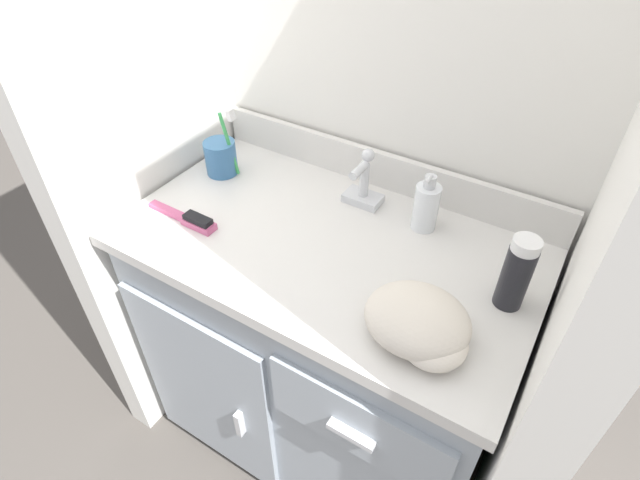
{
  "coord_description": "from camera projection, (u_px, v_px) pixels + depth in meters",
  "views": [
    {
      "loc": [
        0.43,
        -0.71,
        1.5
      ],
      "look_at": [
        0.0,
        -0.03,
        0.81
      ],
      "focal_mm": 28.0,
      "sensor_mm": 36.0,
      "label": 1
    }
  ],
  "objects": [
    {
      "name": "ground_plane",
      "position": [
        324.0,
        425.0,
        1.61
      ],
      "size": [
        6.0,
        6.0,
        0.0
      ],
      "primitive_type": "plane",
      "color": "#4C4742"
    },
    {
      "name": "wall_back",
      "position": [
        402.0,
        53.0,
        1.09
      ],
      "size": [
        1.1,
        0.08,
        2.2
      ],
      "primitive_type": "cube",
      "color": "silver",
      "rests_on": "ground_plane"
    },
    {
      "name": "wall_left",
      "position": [
        130.0,
        52.0,
        1.09
      ],
      "size": [
        0.08,
        0.61,
        2.2
      ],
      "primitive_type": "cube",
      "color": "silver",
      "rests_on": "ground_plane"
    },
    {
      "name": "vanity",
      "position": [
        324.0,
        347.0,
        1.34
      ],
      "size": [
        0.92,
        0.54,
        0.79
      ],
      "color": "#9EA8B2",
      "rests_on": "ground_plane"
    },
    {
      "name": "backsplash",
      "position": [
        380.0,
        169.0,
        1.23
      ],
      "size": [
        0.92,
        0.02,
        0.09
      ],
      "color": "silver",
      "rests_on": "vanity"
    },
    {
      "name": "sink_faucet",
      "position": [
        363.0,
        185.0,
        1.17
      ],
      "size": [
        0.09,
        0.09,
        0.14
      ],
      "color": "silver",
      "rests_on": "vanity"
    },
    {
      "name": "toothbrush_cup",
      "position": [
        221.0,
        157.0,
        1.27
      ],
      "size": [
        0.09,
        0.08,
        0.18
      ],
      "color": "teal",
      "rests_on": "vanity"
    },
    {
      "name": "soap_dispenser",
      "position": [
        426.0,
        206.0,
        1.09
      ],
      "size": [
        0.06,
        0.06,
        0.14
      ],
      "color": "white",
      "rests_on": "vanity"
    },
    {
      "name": "shaving_cream_can",
      "position": [
        516.0,
        273.0,
        0.9
      ],
      "size": [
        0.05,
        0.05,
        0.16
      ],
      "color": "black",
      "rests_on": "vanity"
    },
    {
      "name": "hairbrush",
      "position": [
        190.0,
        219.0,
        1.13
      ],
      "size": [
        0.19,
        0.03,
        0.03
      ],
      "rotation": [
        0.0,
        0.0,
        -0.01
      ],
      "color": "#C1517F",
      "rests_on": "vanity"
    },
    {
      "name": "hand_towel",
      "position": [
        421.0,
        324.0,
        0.86
      ],
      "size": [
        0.19,
        0.17,
        0.08
      ],
      "color": "beige",
      "rests_on": "vanity"
    }
  ]
}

